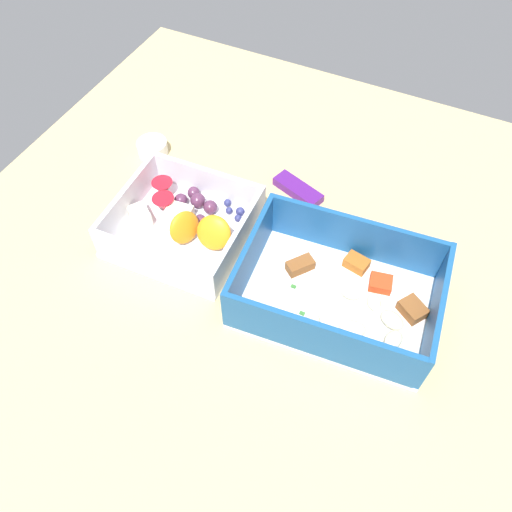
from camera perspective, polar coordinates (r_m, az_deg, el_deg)
table_surface at (r=62.12cm, az=1.27°, el=-1.83°), size 80.00×80.00×2.00cm
pasta_container at (r=57.57cm, az=9.29°, el=-4.06°), size 22.53×16.79×6.63cm
fruit_bowl at (r=64.13cm, az=-8.02°, el=3.84°), size 16.48×15.22×5.01cm
candy_bar at (r=68.84cm, az=4.68°, el=7.33°), size 7.40×4.52×1.20cm
paper_cup_liner at (r=75.41cm, az=-11.41°, el=11.69°), size 4.21×4.21×1.96cm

